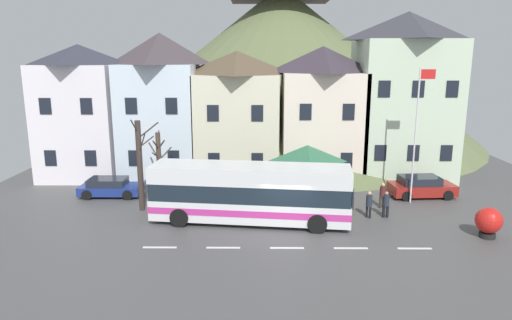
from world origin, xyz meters
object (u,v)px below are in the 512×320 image
Objects in this scene: transit_bus at (250,194)px; pedestrian_01 at (351,197)px; townhouse_00 at (83,112)px; bare_tree_00 at (140,165)px; hilltop_castle at (281,61)px; pedestrian_02 at (386,203)px; harbour_buoy at (489,221)px; flagpole at (417,128)px; townhouse_03 at (321,113)px; pedestrian_00 at (383,194)px; townhouse_02 at (237,115)px; parked_car_00 at (421,187)px; public_bench at (291,180)px; townhouse_01 at (162,105)px; townhouse_04 at (403,97)px; parked_car_01 at (110,187)px; pedestrian_03 at (369,202)px; bus_shelter at (307,154)px; bare_tree_01 at (159,162)px.

pedestrian_01 is at bearing 25.82° from transit_bus.
townhouse_00 is 10.37m from bare_tree_00.
hilltop_castle is 25.55m from pedestrian_01.
harbour_buoy reaches higher than pedestrian_02.
pedestrian_02 is 0.18× the size of flagpole.
pedestrian_01 is at bearing -84.04° from townhouse_03.
harbour_buoy is at bearing -48.68° from pedestrian_00.
townhouse_00 reaches higher than harbour_buoy.
townhouse_02 is 12.34m from pedestrian_00.
flagpole is at bearing -133.02° from parked_car_00.
flagpole is at bearing 5.51° from bare_tree_00.
pedestrian_01 is 0.99× the size of public_bench.
pedestrian_01 is (5.86, 2.03, -0.81)m from transit_bus.
townhouse_01 is at bearing 145.90° from pedestrian_02.
townhouse_00 is 16.39m from transit_bus.
parked_car_00 is at bearing -41.65° from townhouse_03.
townhouse_04 is 9.78m from pedestrian_00.
flagpole reaches higher than bare_tree_00.
pedestrian_03 is (15.75, -3.95, 0.32)m from parked_car_01.
parked_car_01 is 2.59× the size of pedestrian_01.
townhouse_04 reaches higher than bus_shelter.
townhouse_03 is 10.29m from pedestrian_02.
townhouse_02 is 0.77× the size of townhouse_04.
parked_car_01 reaches higher than public_bench.
hilltop_castle is at bearing 102.18° from pedestrian_00.
pedestrian_01 reaches higher than pedestrian_02.
bus_shelter is 0.66× the size of bare_tree_00.
townhouse_04 reaches higher than parked_car_01.
townhouse_02 is 6.16× the size of pedestrian_01.
townhouse_04 is 10.94m from pedestrian_01.
flagpole is at bearing -99.67° from townhouse_04.
townhouse_02 is 2.25× the size of bare_tree_01.
townhouse_03 is 2.66× the size of bus_shelter.
hilltop_castle reaches higher than bare_tree_01.
hilltop_castle is 27.17× the size of harbour_buoy.
flagpole is at bearing -3.71° from parked_car_01.
pedestrian_00 reaches higher than public_bench.
townhouse_02 is at bearing 139.89° from pedestrian_00.
bare_tree_01 is at bearing 157.99° from harbour_buoy.
townhouse_01 reaches higher than parked_car_00.
parked_car_01 is 0.95× the size of bare_tree_01.
pedestrian_02 is at bearing -35.96° from pedestrian_01.
townhouse_01 is 1.14× the size of townhouse_02.
townhouse_02 is 10.57m from transit_bus.
public_bench is at bearing 154.84° from flagpole.
transit_bus is at bearing -128.78° from bus_shelter.
parked_car_00 is 4.31m from flagpole.
townhouse_03 is 2.34× the size of bare_tree_01.
bare_tree_01 reaches higher than harbour_buoy.
hilltop_castle is at bearing 76.53° from townhouse_02.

